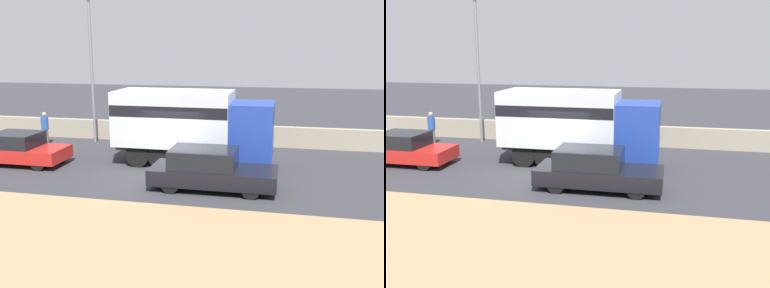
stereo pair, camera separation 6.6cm
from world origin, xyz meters
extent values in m
plane|color=#2D2D33|center=(0.00, 0.00, 0.00)|extent=(80.00, 80.00, 0.00)
cube|color=#937551|center=(0.00, -6.40, 0.02)|extent=(60.00, 6.46, 0.04)
cube|color=gray|center=(0.00, 6.20, 0.53)|extent=(60.00, 0.35, 1.07)
cylinder|color=slate|center=(-5.48, 5.17, 3.69)|extent=(0.14, 0.14, 7.38)
cube|color=navy|center=(3.17, 2.06, 1.63)|extent=(1.78, 2.29, 2.32)
cube|color=black|center=(4.04, 2.06, 2.09)|extent=(0.06, 1.95, 1.02)
cube|color=#2D2D33|center=(-0.23, 2.06, 0.75)|extent=(5.04, 1.37, 0.25)
cube|color=silver|center=(-0.23, 2.06, 2.04)|extent=(5.04, 2.48, 2.34)
cube|color=black|center=(-0.23, 2.06, 2.45)|extent=(5.01, 2.50, 0.47)
cylinder|color=black|center=(3.17, 3.03, 0.52)|extent=(1.04, 0.28, 1.04)
cylinder|color=black|center=(3.17, 1.09, 0.52)|extent=(1.04, 0.28, 1.04)
cylinder|color=black|center=(-1.62, 3.03, 0.52)|extent=(1.04, 0.28, 1.04)
cylinder|color=black|center=(-1.62, 1.09, 0.52)|extent=(1.04, 0.28, 1.04)
cylinder|color=black|center=(-0.61, 3.03, 0.52)|extent=(1.04, 0.28, 1.04)
cylinder|color=black|center=(-0.61, 1.09, 0.52)|extent=(1.04, 0.28, 1.04)
cube|color=black|center=(2.05, -1.17, 0.52)|extent=(4.56, 1.86, 0.57)
cube|color=black|center=(1.69, -1.17, 1.14)|extent=(2.37, 1.71, 0.68)
cylinder|color=black|center=(3.46, -0.36, 0.31)|extent=(0.62, 0.20, 0.62)
cylinder|color=black|center=(3.46, -1.97, 0.31)|extent=(0.62, 0.20, 0.62)
cylinder|color=black|center=(0.64, -0.36, 0.31)|extent=(0.62, 0.20, 0.62)
cylinder|color=black|center=(0.64, -1.97, 0.31)|extent=(0.62, 0.20, 0.62)
cube|color=#B21E19|center=(-6.68, 0.41, 0.52)|extent=(3.80, 1.84, 0.56)
cube|color=black|center=(-6.98, 0.41, 1.10)|extent=(1.98, 1.70, 0.61)
cylinder|color=black|center=(-5.50, 1.21, 0.31)|extent=(0.63, 0.20, 0.63)
cylinder|color=black|center=(-5.50, -0.39, 0.31)|extent=(0.63, 0.20, 0.63)
cylinder|color=black|center=(-7.86, 1.21, 0.31)|extent=(0.63, 0.20, 0.63)
cylinder|color=slate|center=(-7.83, 4.17, 0.41)|extent=(0.29, 0.29, 0.82)
cylinder|color=#264C99|center=(-7.83, 4.17, 1.16)|extent=(0.38, 0.38, 0.68)
sphere|color=tan|center=(-7.83, 4.17, 1.62)|extent=(0.22, 0.22, 0.22)
camera|label=1|loc=(4.42, -15.86, 5.05)|focal=40.00mm
camera|label=2|loc=(4.49, -15.85, 5.05)|focal=40.00mm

